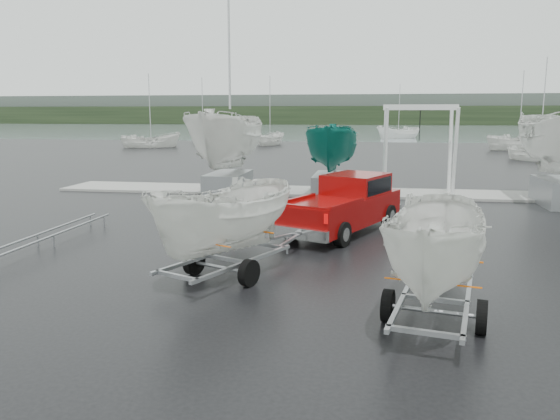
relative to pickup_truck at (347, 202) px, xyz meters
The scene contains 18 objects.
ground_plane 4.77m from the pickup_truck, 81.19° to the right, with size 120.00×120.00×0.00m, color black.
lake 95.38m from the pickup_truck, 89.57° to the left, with size 300.00×300.00×0.00m, color gray.
dock 8.45m from the pickup_truck, 85.10° to the left, with size 30.00×3.00×0.12m, color #999994.
treeline 165.39m from the pickup_truck, 89.75° to the left, with size 300.00×8.00×6.00m, color black.
far_hill 173.42m from the pickup_truck, 89.76° to the left, with size 300.00×6.00×10.00m, color #4C5651.
pickup_truck is the anchor object (origin of this frame).
trailer_hitched 6.42m from the pickup_truck, 113.69° to the right, with size 2.53×3.77×5.11m.
trailer_parked 8.12m from the pickup_truck, 75.74° to the right, with size 2.03×3.76×5.06m.
boat_hoist 9.01m from the pickup_truck, 71.27° to the left, with size 3.30×2.18×4.12m.
keelboat_0 9.16m from the pickup_truck, 131.40° to the left, with size 2.73×3.20×10.91m.
keelboat_1 7.09m from the pickup_truck, 98.07° to the left, with size 2.18×3.20×6.89m.
mast_rack_0 9.06m from the pickup_truck, 156.35° to the right, with size 0.56×6.50×0.06m.
moored_boat_0 46.48m from the pickup_truck, 120.33° to the left, with size 3.46×3.43×11.28m.
moored_boat_1 48.17m from the pickup_truck, 103.60° to the left, with size 2.73×2.78×11.08m.
moored_boat_2 31.75m from the pickup_truck, 64.33° to the left, with size 2.92×2.91×10.71m.
moored_boat_3 45.21m from the pickup_truck, 69.86° to the left, with size 3.70×3.66×11.70m.
moored_boat_4 52.18m from the pickup_truck, 112.56° to the left, with size 3.31×3.33×11.20m.
moored_boat_5 67.03m from the pickup_truck, 86.19° to the left, with size 4.15×4.13×11.88m.
Camera 1 is at (0.06, -12.71, 3.74)m, focal length 35.00 mm.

